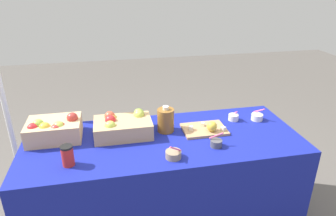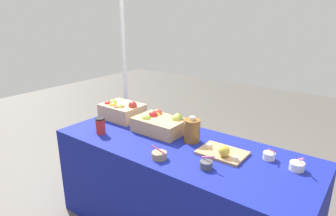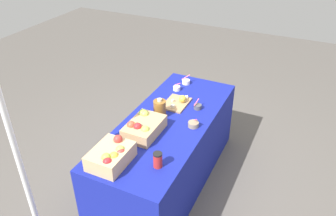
# 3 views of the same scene
# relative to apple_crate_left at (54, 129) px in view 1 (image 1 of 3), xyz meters

# --- Properties ---
(table) EXTENTS (1.90, 0.76, 0.74)m
(table) POSITION_rel_apple_crate_left_xyz_m (0.73, -0.14, -0.45)
(table) COLOR navy
(table) RESTS_ON ground_plane
(apple_crate_left) EXTENTS (0.35, 0.27, 0.18)m
(apple_crate_left) POSITION_rel_apple_crate_left_xyz_m (0.00, 0.00, 0.00)
(apple_crate_left) COLOR tan
(apple_crate_left) RESTS_ON table
(apple_crate_middle) EXTENTS (0.39, 0.26, 0.16)m
(apple_crate_middle) POSITION_rel_apple_crate_left_xyz_m (0.46, -0.03, -0.01)
(apple_crate_middle) COLOR tan
(apple_crate_middle) RESTS_ON table
(cutting_board_front) EXTENTS (0.31, 0.22, 0.09)m
(cutting_board_front) POSITION_rel_apple_crate_left_xyz_m (1.05, -0.10, -0.05)
(cutting_board_front) COLOR tan
(cutting_board_front) RESTS_ON table
(sample_bowl_near) EXTENTS (0.09, 0.10, 0.10)m
(sample_bowl_near) POSITION_rel_apple_crate_left_xyz_m (1.49, -0.00, -0.05)
(sample_bowl_near) COLOR silver
(sample_bowl_near) RESTS_ON table
(sample_bowl_mid) EXTENTS (0.10, 0.10, 0.11)m
(sample_bowl_mid) POSITION_rel_apple_crate_left_xyz_m (0.74, -0.39, -0.05)
(sample_bowl_mid) COLOR gray
(sample_bowl_mid) RESTS_ON table
(sample_bowl_far) EXTENTS (0.08, 0.08, 0.09)m
(sample_bowl_far) POSITION_rel_apple_crate_left_xyz_m (1.31, 0.03, -0.05)
(sample_bowl_far) COLOR silver
(sample_bowl_far) RESTS_ON table
(sample_bowl_extra) EXTENTS (0.09, 0.08, 0.09)m
(sample_bowl_extra) POSITION_rel_apple_crate_left_xyz_m (1.05, -0.31, -0.05)
(sample_bowl_extra) COLOR #4C4C51
(sample_bowl_extra) RESTS_ON table
(cider_jug) EXTENTS (0.12, 0.12, 0.19)m
(cider_jug) POSITION_rel_apple_crate_left_xyz_m (0.76, -0.04, 0.01)
(cider_jug) COLOR brown
(cider_jug) RESTS_ON table
(coffee_cup) EXTENTS (0.07, 0.07, 0.13)m
(coffee_cup) POSITION_rel_apple_crate_left_xyz_m (0.12, -0.34, -0.01)
(coffee_cup) COLOR red
(coffee_cup) RESTS_ON table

